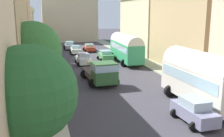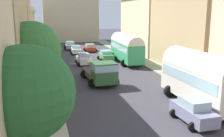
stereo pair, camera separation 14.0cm
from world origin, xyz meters
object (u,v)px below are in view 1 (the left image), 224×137
(car_4, at_px, (106,55))
(pedestrian_1, at_px, (45,62))
(car_3, at_px, (194,111))
(car_5, at_px, (89,48))
(car_1, at_px, (76,50))
(pedestrian_0, at_px, (42,72))
(cargo_truck_0, at_px, (101,72))
(pedestrian_2, at_px, (49,98))
(car_0, at_px, (83,59))
(car_2, at_px, (70,45))
(parked_bus_0, at_px, (200,76))
(parked_bus_1, at_px, (126,47))

(car_4, distance_m, pedestrian_1, 9.86)
(car_3, relative_size, car_5, 0.99)
(car_1, xyz_separation_m, pedestrian_0, (-5.95, -17.24, 0.26))
(cargo_truck_0, xyz_separation_m, car_5, (3.04, 22.41, -0.57))
(car_1, relative_size, car_5, 0.99)
(car_3, distance_m, pedestrian_2, 10.21)
(car_0, height_order, car_4, car_0)
(car_0, bearing_deg, car_2, 90.49)
(parked_bus_0, xyz_separation_m, car_5, (-3.04, 30.42, -1.63))
(parked_bus_0, xyz_separation_m, car_2, (-6.29, 34.42, -1.58))
(car_0, bearing_deg, car_1, 88.66)
(car_3, bearing_deg, parked_bus_1, 83.68)
(car_2, distance_m, car_3, 37.48)
(parked_bus_0, distance_m, car_4, 20.74)
(car_2, bearing_deg, pedestrian_0, -103.39)
(pedestrian_2, bearing_deg, car_1, 78.24)
(parked_bus_1, height_order, pedestrian_1, parked_bus_1)
(pedestrian_2, bearing_deg, parked_bus_0, -7.95)
(car_2, distance_m, car_5, 5.16)
(pedestrian_1, xyz_separation_m, pedestrian_2, (-0.07, -14.85, 0.06))
(cargo_truck_0, relative_size, car_2, 1.51)
(parked_bus_1, relative_size, car_4, 2.60)
(car_1, distance_m, car_4, 8.42)
(parked_bus_1, xyz_separation_m, pedestrian_1, (-11.48, -2.06, -1.24))
(parked_bus_0, distance_m, car_5, 30.61)
(car_0, xyz_separation_m, pedestrian_0, (-5.72, -7.46, 0.21))
(car_0, height_order, car_3, car_3)
(car_1, distance_m, car_3, 31.26)
(car_3, xyz_separation_m, pedestrian_0, (-9.60, 13.81, 0.19))
(parked_bus_0, height_order, pedestrian_2, parked_bus_0)
(parked_bus_1, xyz_separation_m, car_1, (-6.02, 9.69, -1.53))
(car_0, distance_m, pedestrian_0, 9.40)
(car_4, xyz_separation_m, pedestrian_0, (-9.45, -9.58, 0.22))
(car_4, height_order, pedestrian_1, pedestrian_1)
(parked_bus_0, relative_size, car_3, 2.17)
(parked_bus_1, height_order, car_5, parked_bus_1)
(parked_bus_1, bearing_deg, pedestrian_1, -169.85)
(parked_bus_0, xyz_separation_m, car_1, (-5.93, 28.20, -1.60))
(parked_bus_0, height_order, car_4, parked_bus_0)
(car_3, distance_m, car_5, 33.28)
(pedestrian_1, bearing_deg, car_3, -64.72)
(car_0, relative_size, pedestrian_1, 1.99)
(car_4, bearing_deg, car_2, 105.57)
(car_0, distance_m, car_2, 16.00)
(car_0, xyz_separation_m, car_5, (3.12, 12.00, -0.08))
(car_3, relative_size, pedestrian_0, 2.07)
(car_2, bearing_deg, pedestrian_2, -98.95)
(pedestrian_0, bearing_deg, car_5, 65.57)
(parked_bus_1, bearing_deg, parked_bus_0, -90.28)
(pedestrian_0, relative_size, pedestrian_1, 0.98)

